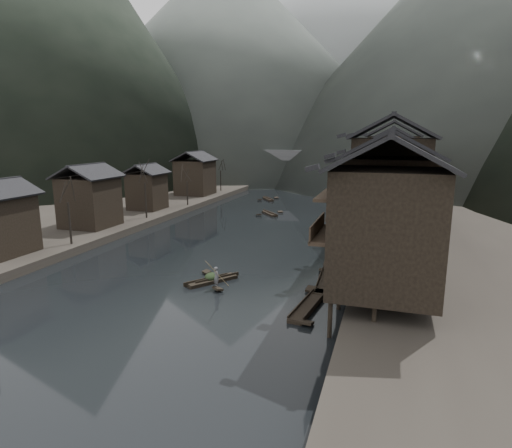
% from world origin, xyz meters
% --- Properties ---
extents(water, '(300.00, 300.00, 0.00)m').
position_xyz_m(water, '(0.00, 0.00, 0.00)').
color(water, black).
rests_on(water, ground).
extents(right_bank, '(40.00, 200.00, 1.80)m').
position_xyz_m(right_bank, '(35.00, 40.00, 0.90)').
color(right_bank, '#2D2823').
rests_on(right_bank, ground).
extents(left_bank, '(40.00, 200.00, 1.20)m').
position_xyz_m(left_bank, '(-35.00, 40.00, 0.60)').
color(left_bank, '#2D2823').
rests_on(left_bank, ground).
extents(stilt_houses, '(9.00, 67.60, 15.11)m').
position_xyz_m(stilt_houses, '(17.28, 19.19, 8.70)').
color(stilt_houses, black).
rests_on(stilt_houses, ground).
extents(left_houses, '(8.10, 53.20, 8.73)m').
position_xyz_m(left_houses, '(-20.50, 20.12, 5.66)').
color(left_houses, black).
rests_on(left_houses, left_bank).
extents(bare_trees, '(3.88, 63.33, 7.76)m').
position_xyz_m(bare_trees, '(-17.00, 12.45, 6.44)').
color(bare_trees, black).
rests_on(bare_trees, left_bank).
extents(moored_sampans, '(3.30, 67.69, 0.47)m').
position_xyz_m(moored_sampans, '(11.95, 24.01, 0.20)').
color(moored_sampans, black).
rests_on(moored_sampans, water).
extents(midriver_boats, '(8.27, 19.78, 0.44)m').
position_xyz_m(midriver_boats, '(-3.79, 37.90, 0.20)').
color(midriver_boats, black).
rests_on(midriver_boats, water).
extents(stone_bridge, '(40.00, 6.00, 9.00)m').
position_xyz_m(stone_bridge, '(-0.00, 72.00, 5.11)').
color(stone_bridge, '#4C4C4F').
rests_on(stone_bridge, ground).
extents(hills, '(320.00, 380.00, 123.53)m').
position_xyz_m(hills, '(5.50, 169.86, 54.57)').
color(hills, black).
rests_on(hills, ground).
extents(hero_sampan, '(3.82, 4.85, 0.44)m').
position_xyz_m(hero_sampan, '(2.60, -2.95, 0.20)').
color(hero_sampan, black).
rests_on(hero_sampan, water).
extents(cargo_heap, '(1.17, 1.53, 0.70)m').
position_xyz_m(cargo_heap, '(2.46, -2.75, 0.79)').
color(cargo_heap, black).
rests_on(cargo_heap, hero_sampan).
extents(boatman, '(0.79, 0.73, 1.81)m').
position_xyz_m(boatman, '(3.68, -4.47, 1.34)').
color(boatman, slate).
rests_on(boatman, hero_sampan).
extents(bamboo_pole, '(1.27, 2.57, 3.15)m').
position_xyz_m(bamboo_pole, '(3.88, -4.47, 3.82)').
color(bamboo_pole, '#8C7A51').
rests_on(bamboo_pole, boatman).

